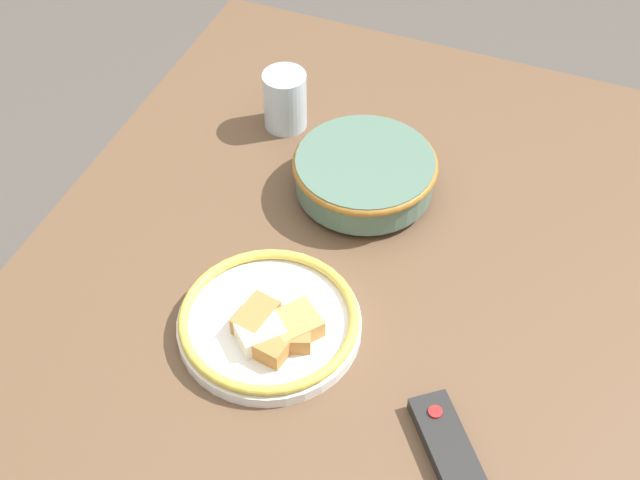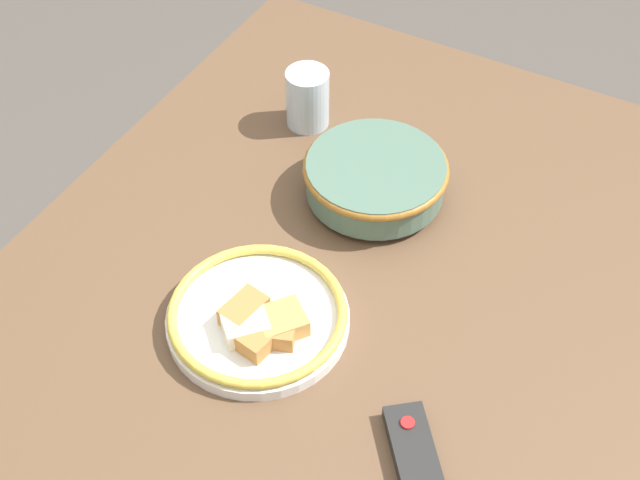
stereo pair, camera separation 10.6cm
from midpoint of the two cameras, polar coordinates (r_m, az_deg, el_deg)
The scene contains 5 objects.
dining_table at distance 1.34m, azimuth 4.38°, elevation -4.92°, with size 1.18×0.96×0.71m.
noodle_bowl at distance 1.36m, azimuth 5.80°, elevation 3.93°, with size 0.22×0.22×0.07m.
food_plate at distance 1.20m, azimuth -1.45°, elevation -5.13°, with size 0.25×0.25×0.05m.
tv_remote at distance 1.10m, azimuth 9.28°, elevation -14.83°, with size 0.18×0.16×0.02m.
drinking_glass at distance 1.48m, azimuth 1.27°, elevation 8.98°, with size 0.07×0.07×0.10m.
Camera 2 is at (0.74, 0.35, 1.68)m, focal length 50.00 mm.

